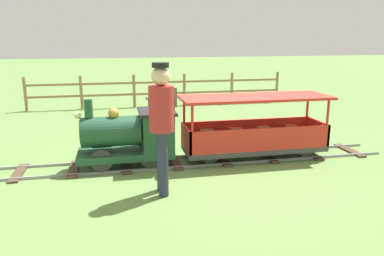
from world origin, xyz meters
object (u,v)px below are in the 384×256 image
conductor_person (161,119)px  park_bench (163,102)px  locomotive (131,135)px  passenger_car (254,133)px

conductor_person → park_bench: size_ratio=1.21×
conductor_person → park_bench: conductor_person is taller
locomotive → conductor_person: (-1.08, -0.32, 0.47)m
locomotive → park_bench: bearing=-15.6°
locomotive → park_bench: 3.32m
passenger_car → conductor_person: conductor_person is taller
locomotive → park_bench: (3.19, -0.89, -0.07)m
locomotive → passenger_car: (0.00, -1.93, -0.06)m
locomotive → conductor_person: bearing=-163.5°
passenger_car → conductor_person: size_ratio=1.45×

